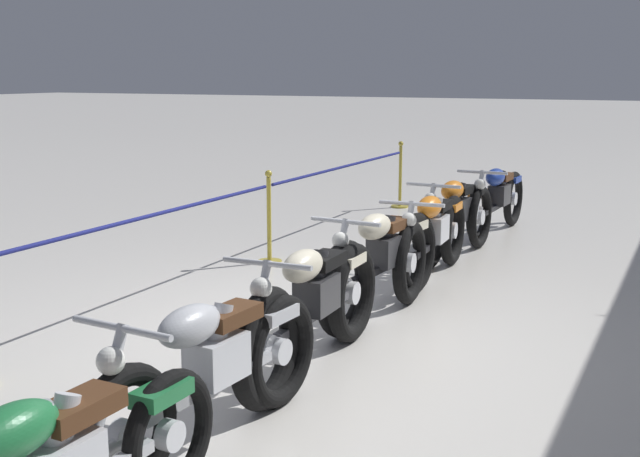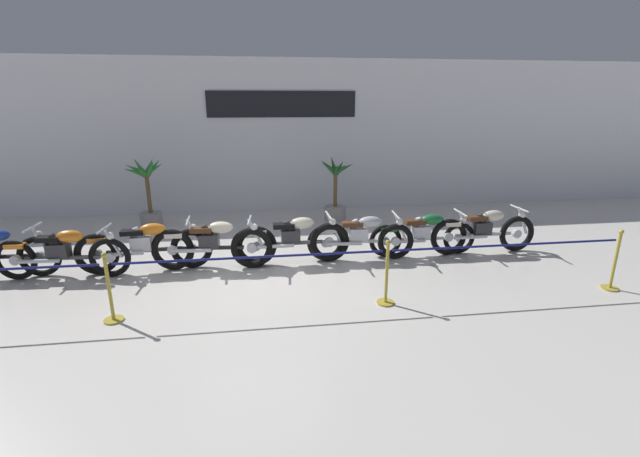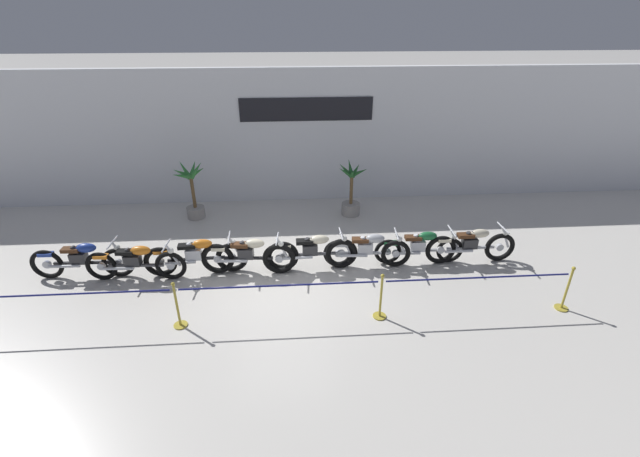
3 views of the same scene
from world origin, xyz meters
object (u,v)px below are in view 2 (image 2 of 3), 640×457
(motorcycle_orange_1, at_px, (63,253))
(stanchion_mid_left, at_px, (111,298))
(potted_palm_left_of_row, at_px, (335,193))
(stanchion_far_right, at_px, (614,269))
(motorcycle_silver_5, at_px, (361,237))
(stanchion_far_left, at_px, (138,271))
(motorcycle_green_6, at_px, (424,234))
(motorcycle_cream_7, at_px, (484,231))
(motorcycle_orange_2, at_px, (145,247))
(potted_palm_right_of_row, at_px, (148,191))
(stanchion_mid_right, at_px, (386,282))
(motorcycle_cream_3, at_px, (213,245))
(motorcycle_cream_4, at_px, (294,240))

(motorcycle_orange_1, xyz_separation_m, stanchion_mid_left, (1.35, -1.77, -0.12))
(potted_palm_left_of_row, relative_size, stanchion_far_right, 1.63)
(stanchion_far_right, bearing_deg, motorcycle_silver_5, 153.21)
(stanchion_far_left, bearing_deg, motorcycle_orange_1, 134.93)
(motorcycle_orange_1, xyz_separation_m, motorcycle_green_6, (6.82, 0.28, -0.02))
(motorcycle_silver_5, bearing_deg, motorcycle_orange_1, -177.97)
(motorcycle_silver_5, bearing_deg, motorcycle_cream_7, 0.71)
(motorcycle_orange_2, relative_size, potted_palm_right_of_row, 1.36)
(motorcycle_green_6, distance_m, stanchion_mid_right, 2.47)
(potted_palm_left_of_row, relative_size, potted_palm_right_of_row, 0.95)
(motorcycle_cream_3, height_order, motorcycle_cream_4, same)
(motorcycle_cream_7, bearing_deg, motorcycle_green_6, 177.71)
(motorcycle_cream_3, xyz_separation_m, motorcycle_silver_5, (2.89, 0.10, -0.02))
(motorcycle_cream_3, relative_size, potted_palm_left_of_row, 1.32)
(stanchion_mid_right, bearing_deg, motorcycle_silver_5, 88.32)
(motorcycle_cream_4, relative_size, stanchion_mid_right, 2.12)
(stanchion_mid_right, bearing_deg, motorcycle_cream_7, 36.71)
(motorcycle_cream_3, distance_m, stanchion_mid_left, 2.25)
(stanchion_far_left, height_order, stanchion_far_right, same)
(motorcycle_cream_3, distance_m, motorcycle_cream_4, 1.53)
(motorcycle_cream_3, relative_size, potted_palm_right_of_row, 1.26)
(motorcycle_cream_3, distance_m, motorcycle_cream_7, 5.51)
(motorcycle_cream_3, height_order, potted_palm_right_of_row, potted_palm_right_of_row)
(motorcycle_green_6, xyz_separation_m, stanchion_far_right, (2.56, -2.05, -0.10))
(motorcycle_cream_3, distance_m, potted_palm_left_of_row, 4.28)
(stanchion_far_left, bearing_deg, motorcycle_orange_2, 101.64)
(motorcycle_orange_2, xyz_separation_m, stanchion_mid_right, (4.06, -1.93, -0.12))
(motorcycle_orange_2, xyz_separation_m, motorcycle_cream_3, (1.23, -0.06, 0.01))
(potted_palm_left_of_row, distance_m, stanchion_far_left, 6.24)
(stanchion_mid_left, bearing_deg, motorcycle_silver_5, 25.37)
(potted_palm_right_of_row, relative_size, stanchion_far_right, 1.71)
(stanchion_far_left, bearing_deg, motorcycle_silver_5, 27.81)
(motorcycle_cream_7, bearing_deg, stanchion_far_left, -162.53)
(motorcycle_green_6, bearing_deg, stanchion_far_left, -157.93)
(motorcycle_green_6, bearing_deg, motorcycle_cream_3, -177.48)
(potted_palm_left_of_row, bearing_deg, motorcycle_cream_3, -132.54)
(motorcycle_orange_2, bearing_deg, potted_palm_left_of_row, 36.80)
(motorcycle_orange_1, relative_size, potted_palm_left_of_row, 1.37)
(motorcycle_orange_1, distance_m, motorcycle_orange_2, 1.38)
(stanchion_mid_left, distance_m, stanchion_mid_right, 4.08)
(potted_palm_left_of_row, bearing_deg, motorcycle_cream_7, -48.99)
(motorcycle_orange_1, height_order, motorcycle_cream_3, motorcycle_cream_3)
(stanchion_far_right, bearing_deg, stanchion_far_left, 180.00)
(motorcycle_orange_1, xyz_separation_m, motorcycle_orange_2, (1.37, 0.16, 0.00))
(motorcycle_orange_2, bearing_deg, motorcycle_orange_1, -173.46)
(potted_palm_right_of_row, relative_size, stanchion_mid_left, 1.71)
(stanchion_far_left, bearing_deg, motorcycle_cream_3, 65.81)
(potted_palm_right_of_row, bearing_deg, motorcycle_silver_5, -33.48)
(motorcycle_orange_1, xyz_separation_m, stanchion_mid_right, (5.43, -1.77, -0.12))
(stanchion_far_left, distance_m, stanchion_far_right, 7.62)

